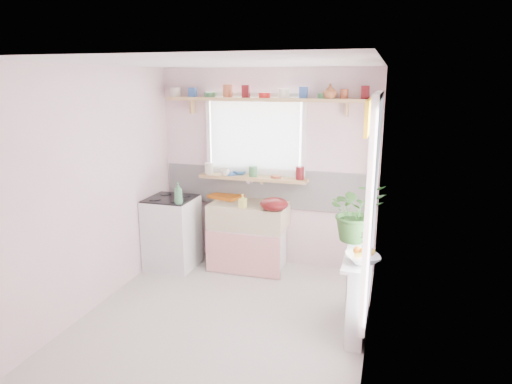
% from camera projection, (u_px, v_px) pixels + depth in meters
% --- Properties ---
extents(room, '(3.20, 3.20, 3.20)m').
position_uv_depth(room, '(308.00, 173.00, 4.92)').
color(room, beige).
rests_on(room, ground).
extents(sink_unit, '(0.95, 0.65, 1.11)m').
position_uv_depth(sink_unit, '(249.00, 235.00, 5.78)').
color(sink_unit, white).
rests_on(sink_unit, ground).
extents(cooker, '(0.58, 0.58, 0.93)m').
position_uv_depth(cooker, '(172.00, 232.00, 5.81)').
color(cooker, white).
rests_on(cooker, ground).
extents(radiator_ledge, '(0.22, 0.95, 0.78)m').
position_uv_depth(radiator_ledge, '(358.00, 290.00, 4.37)').
color(radiator_ledge, white).
rests_on(radiator_ledge, ground).
extents(windowsill, '(1.40, 0.22, 0.04)m').
position_uv_depth(windowsill, '(253.00, 178.00, 5.78)').
color(windowsill, tan).
rests_on(windowsill, room).
extents(pine_shelf, '(2.52, 0.24, 0.04)m').
position_uv_depth(pine_shelf, '(265.00, 99.00, 5.49)').
color(pine_shelf, tan).
rests_on(pine_shelf, room).
extents(shelf_crockery, '(2.47, 0.11, 0.12)m').
position_uv_depth(shelf_crockery, '(265.00, 93.00, 5.47)').
color(shelf_crockery, silver).
rests_on(shelf_crockery, pine_shelf).
extents(sill_crockery, '(1.35, 0.11, 0.12)m').
position_uv_depth(sill_crockery, '(253.00, 172.00, 5.76)').
color(sill_crockery, silver).
rests_on(sill_crockery, windowsill).
extents(dish_tray, '(0.47, 0.41, 0.04)m').
position_uv_depth(dish_tray, '(226.00, 196.00, 5.97)').
color(dish_tray, '#CA6412').
rests_on(dish_tray, sink_unit).
extents(colander, '(0.34, 0.34, 0.15)m').
position_uv_depth(colander, '(274.00, 204.00, 5.37)').
color(colander, '#570F10').
rests_on(colander, sink_unit).
extents(jade_plant, '(0.69, 0.65, 0.61)m').
position_uv_depth(jade_plant, '(356.00, 211.00, 4.54)').
color(jade_plant, '#325F26').
rests_on(jade_plant, radiator_ledge).
extents(fruit_bowl, '(0.39, 0.39, 0.07)m').
position_uv_depth(fruit_bowl, '(363.00, 259.00, 4.04)').
color(fruit_bowl, white).
rests_on(fruit_bowl, radiator_ledge).
extents(herb_pot, '(0.12, 0.10, 0.20)m').
position_uv_depth(herb_pot, '(365.00, 241.00, 4.30)').
color(herb_pot, '#3C6F2C').
rests_on(herb_pot, radiator_ledge).
extents(soap_bottle_sink, '(0.10, 0.10, 0.17)m').
position_uv_depth(soap_bottle_sink, '(243.00, 201.00, 5.48)').
color(soap_bottle_sink, '#F9F46E').
rests_on(soap_bottle_sink, sink_unit).
extents(sill_cup, '(0.12, 0.12, 0.09)m').
position_uv_depth(sill_cup, '(225.00, 172.00, 5.81)').
color(sill_cup, white).
rests_on(sill_cup, windowsill).
extents(sill_bowl, '(0.21, 0.21, 0.05)m').
position_uv_depth(sill_bowl, '(240.00, 173.00, 5.88)').
color(sill_bowl, '#2E6298').
rests_on(sill_bowl, windowsill).
extents(shelf_vase, '(0.19, 0.19, 0.17)m').
position_uv_depth(shelf_vase, '(330.00, 91.00, 5.19)').
color(shelf_vase, brown).
rests_on(shelf_vase, pine_shelf).
extents(cooker_bottle, '(0.13, 0.13, 0.26)m').
position_uv_depth(cooker_bottle, '(178.00, 193.00, 5.40)').
color(cooker_bottle, '#458B5C').
rests_on(cooker_bottle, cooker).
extents(fruit, '(0.20, 0.14, 0.10)m').
position_uv_depth(fruit, '(364.00, 252.00, 4.03)').
color(fruit, orange).
rests_on(fruit, fruit_bowl).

